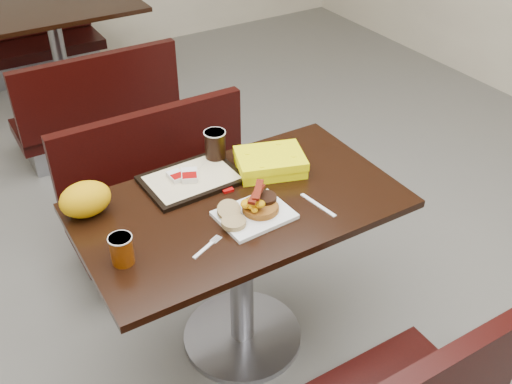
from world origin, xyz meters
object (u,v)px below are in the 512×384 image
pancake_stack (260,207)px  knife (318,205)px  bench_near_n (171,194)px  coffee_cup_far (215,145)px  platter (254,215)px  hashbrown_sleeve_right (189,175)px  paper_bag (85,199)px  table_near (241,276)px  bench_far_n (36,32)px  coffee_cup_near (122,250)px  tray (192,179)px  table_far (60,60)px  hashbrown_sleeve_left (176,176)px  fork (203,250)px  clamshell (270,162)px  bench_far_s (92,100)px

pancake_stack → knife: 0.22m
bench_near_n → coffee_cup_far: 0.61m
platter → hashbrown_sleeve_right: size_ratio=3.04×
hashbrown_sleeve_right → paper_bag: paper_bag is taller
table_near → bench_far_n: 3.30m
coffee_cup_near → paper_bag: bearing=93.2°
pancake_stack → paper_bag: (-0.54, 0.32, 0.04)m
tray → hashbrown_sleeve_right: bearing=152.1°
pancake_stack → coffee_cup_near: (-0.52, 0.01, 0.02)m
table_near → table_far: (0.00, 2.60, 0.00)m
platter → hashbrown_sleeve_right: hashbrown_sleeve_right is taller
pancake_stack → hashbrown_sleeve_left: pancake_stack is taller
fork → clamshell: clamshell is taller
table_far → paper_bag: bearing=-102.0°
coffee_cup_near → table_far: bearing=79.7°
pancake_stack → hashbrown_sleeve_right: 0.34m
tray → bench_far_n: bearing=86.0°
bench_far_n → coffee_cup_near: 3.45m
fork → coffee_cup_far: coffee_cup_far is taller
bench_far_s → knife: 2.12m
bench_far_s → pancake_stack: size_ratio=7.43×
pancake_stack → hashbrown_sleeve_right: (-0.13, 0.32, -0.00)m
platter → hashbrown_sleeve_left: 0.38m
knife → platter: bearing=-113.0°
coffee_cup_near → paper_bag: 0.31m
bench_far_n → knife: size_ratio=5.64×
table_near → clamshell: bearing=30.9°
bench_far_s → platter: size_ratio=3.88×
paper_bag → bench_far_n: bearing=80.6°
tray → hashbrown_sleeve_left: (-0.05, 0.03, 0.02)m
table_near → table_far: bearing=90.0°
bench_far_s → tray: (-0.09, -1.68, 0.40)m
pancake_stack → tray: 0.34m
tray → paper_bag: 0.42m
coffee_cup_near → pancake_stack: bearing=-0.8°
fork → coffee_cup_far: bearing=33.8°
knife → clamshell: 0.30m
knife → hashbrown_sleeve_left: 0.56m
bench_far_s → clamshell: clamshell is taller
knife → pancake_stack: bearing=-116.6°
bench_far_s → fork: bearing=-96.6°
hashbrown_sleeve_left → coffee_cup_far: 0.22m
bench_near_n → tray: tray is taller
tray → clamshell: (0.31, -0.09, 0.03)m
table_near → bench_far_s: (0.00, 1.90, -0.02)m
bench_near_n → pancake_stack: pancake_stack is taller
coffee_cup_near → clamshell: bearing=17.2°
knife → tray: tray is taller
tray → coffee_cup_far: coffee_cup_far is taller
platter → hashbrown_sleeve_right: (-0.10, 0.32, 0.02)m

